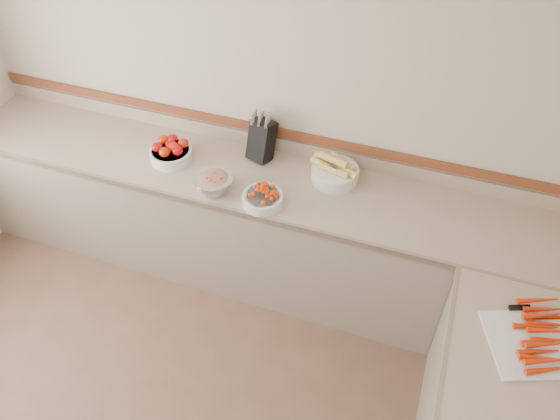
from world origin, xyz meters
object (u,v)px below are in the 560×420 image
(corn_bowl, at_px, (335,172))
(rhubarb_bowl, at_px, (214,183))
(knife_block, at_px, (262,139))
(cherry_tomato_bowl, at_px, (262,198))
(tomato_bowl, at_px, (171,151))
(cutting_board, at_px, (541,339))

(corn_bowl, distance_m, rhubarb_bowl, 0.75)
(knife_block, height_order, cherry_tomato_bowl, knife_block)
(rhubarb_bowl, bearing_deg, tomato_bowl, 153.01)
(knife_block, height_order, tomato_bowl, knife_block)
(corn_bowl, bearing_deg, tomato_bowl, -171.86)
(knife_block, distance_m, cutting_board, 1.95)
(knife_block, distance_m, corn_bowl, 0.52)
(cutting_board, bearing_deg, tomato_bowl, 163.85)
(cutting_board, bearing_deg, knife_block, 153.24)
(knife_block, height_order, corn_bowl, knife_block)
(cherry_tomato_bowl, distance_m, corn_bowl, 0.50)
(tomato_bowl, distance_m, rhubarb_bowl, 0.45)
(corn_bowl, relative_size, cutting_board, 0.55)
(cherry_tomato_bowl, height_order, cutting_board, cherry_tomato_bowl)
(tomato_bowl, xyz_separation_m, cherry_tomato_bowl, (0.71, -0.20, -0.01))
(tomato_bowl, xyz_separation_m, rhubarb_bowl, (0.40, -0.20, 0.01))
(cherry_tomato_bowl, relative_size, rhubarb_bowl, 1.01)
(corn_bowl, bearing_deg, rhubarb_bowl, -151.84)
(knife_block, relative_size, rhubarb_bowl, 1.44)
(corn_bowl, height_order, rhubarb_bowl, corn_bowl)
(knife_block, distance_m, tomato_bowl, 0.60)
(rhubarb_bowl, xyz_separation_m, cutting_board, (1.89, -0.46, -0.05))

